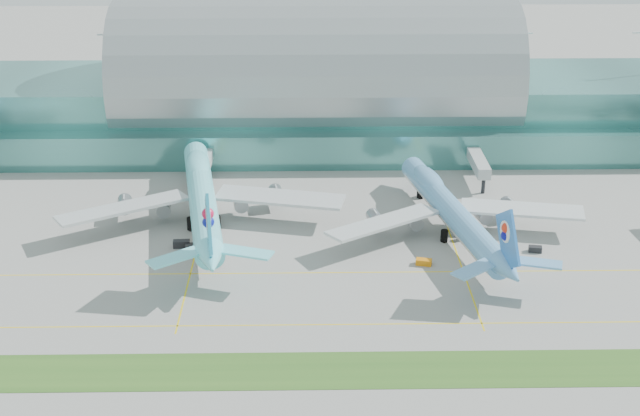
{
  "coord_description": "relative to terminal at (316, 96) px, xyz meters",
  "views": [
    {
      "loc": [
        -3.23,
        -133.67,
        91.14
      ],
      "look_at": [
        0.0,
        55.0,
        9.0
      ],
      "focal_mm": 50.0,
      "sensor_mm": 36.0,
      "label": 1
    }
  ],
  "objects": [
    {
      "name": "ground",
      "position": [
        -0.01,
        -128.79,
        -14.23
      ],
      "size": [
        700.0,
        700.0,
        0.0
      ],
      "primitive_type": "plane",
      "color": "gray",
      "rests_on": "ground"
    },
    {
      "name": "terminal",
      "position": [
        0.0,
        0.0,
        0.0
      ],
      "size": [
        340.0,
        69.1,
        36.0
      ],
      "color": "#3D7A75",
      "rests_on": "ground"
    },
    {
      "name": "grass_strip_far",
      "position": [
        -0.01,
        -126.79,
        -14.19
      ],
      "size": [
        420.0,
        12.0,
        0.08
      ],
      "primitive_type": "cube",
      "color": "#2D591E",
      "rests_on": "ground"
    },
    {
      "name": "taxiline_c",
      "position": [
        -0.01,
        -110.79,
        -14.22
      ],
      "size": [
        420.0,
        0.35,
        0.01
      ],
      "primitive_type": "cube",
      "color": "yellow",
      "rests_on": "ground"
    },
    {
      "name": "taxiline_d",
      "position": [
        -0.01,
        -88.79,
        -14.22
      ],
      "size": [
        420.0,
        0.35,
        0.01
      ],
      "primitive_type": "cube",
      "color": "yellow",
      "rests_on": "ground"
    },
    {
      "name": "airliner_b",
      "position": [
        -28.8,
        -60.7,
        -7.45
      ],
      "size": [
        69.46,
        79.58,
        21.96
      ],
      "rotation": [
        0.0,
        0.0,
        0.16
      ],
      "color": "#6DE3F0",
      "rests_on": "ground"
    },
    {
      "name": "airliner_c",
      "position": [
        31.29,
        -68.68,
        -8.04
      ],
      "size": [
        62.94,
        72.38,
        20.06
      ],
      "rotation": [
        0.0,
        0.0,
        0.2
      ],
      "color": "#5F9FD3",
      "rests_on": "ground"
    },
    {
      "name": "gse_c",
      "position": [
        -29.5,
        -76.8,
        -13.52
      ],
      "size": [
        3.83,
        2.49,
        1.42
      ],
      "primitive_type": "cube",
      "rotation": [
        0.0,
        0.0,
        0.15
      ],
      "color": "black",
      "rests_on": "ground"
    },
    {
      "name": "gse_d",
      "position": [
        -32.29,
        -75.46,
        -13.36
      ],
      "size": [
        3.92,
        1.97,
        1.74
      ],
      "primitive_type": "cube",
      "rotation": [
        0.0,
        0.0,
        0.05
      ],
      "color": "black",
      "rests_on": "ground"
    },
    {
      "name": "gse_e",
      "position": [
        23.02,
        -85.32,
        -13.56
      ],
      "size": [
        3.81,
        2.56,
        1.33
      ],
      "primitive_type": "cube",
      "rotation": [
        0.0,
        0.0,
        -0.24
      ],
      "color": "orange",
      "rests_on": "ground"
    },
    {
      "name": "gse_f",
      "position": [
        49.49,
        -79.29,
        -13.53
      ],
      "size": [
        3.23,
        2.16,
        1.39
      ],
      "primitive_type": "cube",
      "rotation": [
        0.0,
        0.0,
        -0.19
      ],
      "color": "black",
      "rests_on": "ground"
    }
  ]
}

